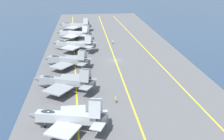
% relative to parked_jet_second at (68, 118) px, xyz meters
% --- Properties ---
extents(ground_plane, '(2000.00, 2000.00, 0.00)m').
position_rel_parked_jet_second_xyz_m(ground_plane, '(41.72, -13.85, -3.07)').
color(ground_plane, navy).
extents(carrier_deck, '(204.69, 49.15, 0.40)m').
position_rel_parked_jet_second_xyz_m(carrier_deck, '(41.72, -13.85, -2.87)').
color(carrier_deck, '#565659').
rests_on(carrier_deck, ground).
extents(deck_stripe_foul_line, '(184.06, 8.64, 0.01)m').
position_rel_parked_jet_second_xyz_m(deck_stripe_foul_line, '(41.72, -27.37, -2.67)').
color(deck_stripe_foul_line, yellow).
rests_on(deck_stripe_foul_line, carrier_deck).
extents(deck_stripe_centerline, '(184.23, 0.36, 0.01)m').
position_rel_parked_jet_second_xyz_m(deck_stripe_centerline, '(41.72, -13.85, -2.67)').
color(deck_stripe_centerline, yellow).
rests_on(deck_stripe_centerline, carrier_deck).
extents(deck_stripe_edge_line, '(184.12, 6.90, 0.01)m').
position_rel_parked_jet_second_xyz_m(deck_stripe_edge_line, '(41.72, -0.33, -2.67)').
color(deck_stripe_edge_line, yellow).
rests_on(deck_stripe_edge_line, carrier_deck).
extents(parked_jet_second, '(12.55, 15.83, 6.75)m').
position_rel_parked_jet_second_xyz_m(parked_jet_second, '(0.00, 0.00, 0.00)').
color(parked_jet_second, '#9EA3A8').
rests_on(parked_jet_second, carrier_deck).
extents(parked_jet_third, '(13.98, 16.74, 6.41)m').
position_rel_parked_jet_second_xyz_m(parked_jet_third, '(18.31, 1.67, -0.11)').
color(parked_jet_third, gray).
rests_on(parked_jet_third, carrier_deck).
extents(parked_jet_fourth, '(13.80, 15.53, 5.93)m').
position_rel_parked_jet_second_xyz_m(parked_jet_fourth, '(36.48, 1.89, -0.40)').
color(parked_jet_fourth, gray).
rests_on(parked_jet_fourth, carrier_deck).
extents(parked_jet_fifth, '(12.81, 17.36, 6.33)m').
position_rel_parked_jet_second_xyz_m(parked_jet_fifth, '(54.52, 0.10, -0.02)').
color(parked_jet_fifth, '#93999E').
rests_on(parked_jet_fifth, carrier_deck).
extents(parked_jet_sixth, '(12.64, 16.26, 6.30)m').
position_rel_parked_jet_second_xyz_m(parked_jet_sixth, '(73.06, 0.58, -0.05)').
color(parked_jet_sixth, '#A8AAAF').
rests_on(parked_jet_sixth, carrier_deck).
extents(parked_jet_seventh, '(13.99, 16.89, 6.38)m').
position_rel_parked_jet_second_xyz_m(parked_jet_seventh, '(91.42, 0.22, -0.06)').
color(parked_jet_seventh, '#93999E').
rests_on(parked_jet_seventh, carrier_deck).
extents(crew_white_vest, '(0.41, 0.31, 1.74)m').
position_rel_parked_jet_second_xyz_m(crew_white_vest, '(63.01, -15.34, -1.72)').
color(crew_white_vest, '#383328').
rests_on(crew_white_vest, carrier_deck).
extents(crew_yellow_vest, '(0.45, 0.39, 1.71)m').
position_rel_parked_jet_second_xyz_m(crew_yellow_vest, '(10.34, -10.33, -1.74)').
color(crew_yellow_vest, '#4C473D').
rests_on(crew_yellow_vest, carrier_deck).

